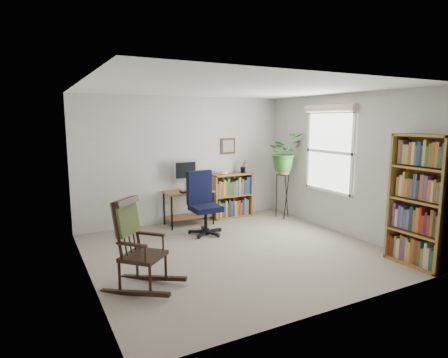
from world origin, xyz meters
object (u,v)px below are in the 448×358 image
desk (189,208)px  rocking_chair (143,244)px  tall_bookshelf (420,201)px  low_bookshelf (232,195)px  office_chair (206,203)px

desk → rocking_chair: (-1.51, -2.28, 0.22)m
tall_bookshelf → low_bookshelf: bearing=106.2°
low_bookshelf → tall_bookshelf: (0.99, -3.41, 0.44)m
desk → tall_bookshelf: size_ratio=0.50×
office_chair → rocking_chair: 2.19m
office_chair → tall_bookshelf: bearing=-57.3°
desk → rocking_chair: size_ratio=0.83×
desk → low_bookshelf: (0.99, 0.12, 0.12)m
desk → office_chair: size_ratio=0.81×
office_chair → rocking_chair: bearing=-139.1°
office_chair → rocking_chair: (-1.53, -1.57, -0.01)m
rocking_chair → tall_bookshelf: (3.50, -1.01, 0.35)m
rocking_chair → tall_bookshelf: bearing=-59.7°
desk → office_chair: office_chair is taller
office_chair → low_bookshelf: bearing=36.0°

